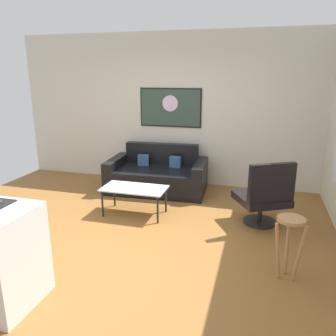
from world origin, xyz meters
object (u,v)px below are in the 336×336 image
object	(u,v)px
coffee_table	(134,190)
armchair	(265,196)
couch	(158,176)
bar_stool	(290,234)
wall_painting	(170,108)

from	to	relation	value
coffee_table	armchair	xyz separation A→B (m)	(1.87, 0.11, 0.05)
couch	bar_stool	size ratio (longest dim) A/B	2.66
couch	bar_stool	distance (m)	3.10
armchair	bar_stool	bearing A→B (deg)	-78.57
coffee_table	armchair	bearing A→B (deg)	3.31
bar_stool	wall_painting	xyz separation A→B (m)	(-2.03, 2.83, 0.95)
armchair	bar_stool	xyz separation A→B (m)	(0.25, -1.22, 0.06)
coffee_table	wall_painting	xyz separation A→B (m)	(0.08, 1.71, 1.06)
coffee_table	bar_stool	world-z (taller)	bar_stool
couch	wall_painting	xyz separation A→B (m)	(0.08, 0.57, 1.18)
coffee_table	armchair	distance (m)	1.87
couch	coffee_table	distance (m)	1.15
coffee_table	armchair	world-z (taller)	armchair
armchair	wall_painting	bearing A→B (deg)	138.02
coffee_table	wall_painting	size ratio (longest dim) A/B	0.81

